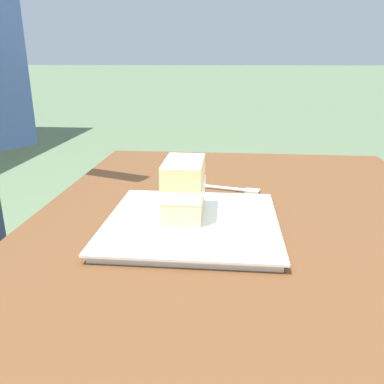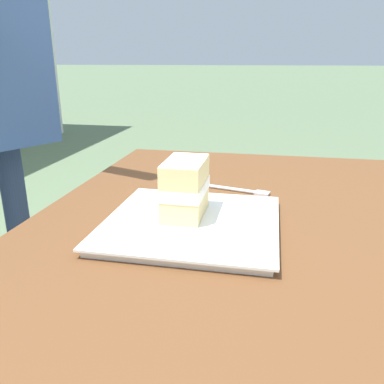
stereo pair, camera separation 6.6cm
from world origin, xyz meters
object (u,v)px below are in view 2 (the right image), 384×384
at_px(dessert_plate, 192,223).
at_px(cake_slice, 185,188).
at_px(dessert_fork, 237,190).
at_px(patio_table, 248,294).

xyz_separation_m(dessert_plate, cake_slice, (-0.02, -0.02, 0.06)).
bearing_deg(dessert_fork, patio_table, 12.27).
relative_size(dessert_plate, cake_slice, 2.60).
xyz_separation_m(patio_table, dessert_plate, (0.01, -0.10, 0.14)).
distance_m(cake_slice, dessert_fork, 0.22).
height_order(patio_table, dessert_fork, dessert_fork).
height_order(patio_table, dessert_plate, dessert_plate).
bearing_deg(cake_slice, dessert_fork, 159.09).
height_order(patio_table, cake_slice, cake_slice).
relative_size(cake_slice, dessert_fork, 0.67).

